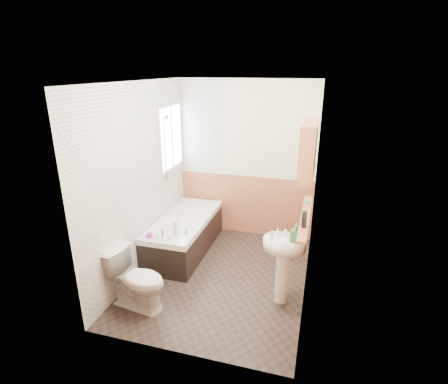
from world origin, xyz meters
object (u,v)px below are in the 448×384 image
at_px(bathtub, 185,233).
at_px(sink, 283,257).
at_px(pine_shelf, 305,217).
at_px(medicine_cabinet, 308,150).
at_px(toilet, 137,279).

height_order(bathtub, sink, sink).
bearing_deg(bathtub, pine_shelf, -18.27).
relative_size(pine_shelf, medicine_cabinet, 2.09).
xyz_separation_m(sink, pine_shelf, (0.20, 0.25, 0.43)).
relative_size(bathtub, medicine_cabinet, 2.56).
xyz_separation_m(bathtub, sink, (1.57, -0.84, 0.31)).
bearing_deg(medicine_cabinet, bathtub, 157.37).
bearing_deg(bathtub, toilet, -91.24).
bearing_deg(bathtub, sink, -28.10).
relative_size(bathtub, sink, 1.75).
bearing_deg(toilet, sink, -62.57).
bearing_deg(sink, toilet, -153.37).
bearing_deg(bathtub, medicine_cabinet, -22.63).
relative_size(toilet, sink, 0.77).
relative_size(sink, pine_shelf, 0.70).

